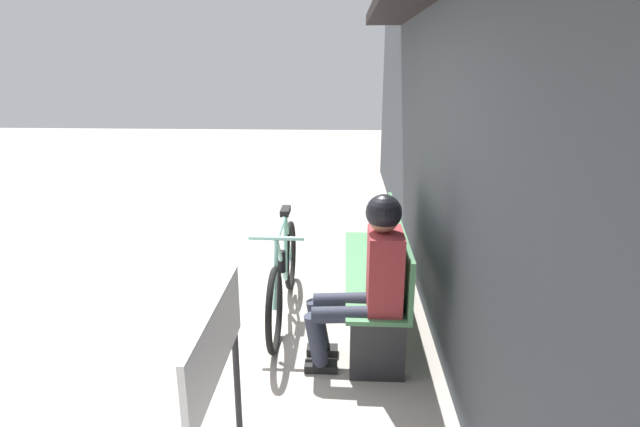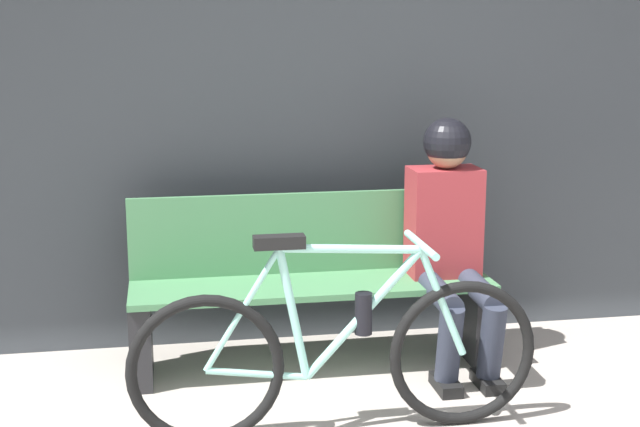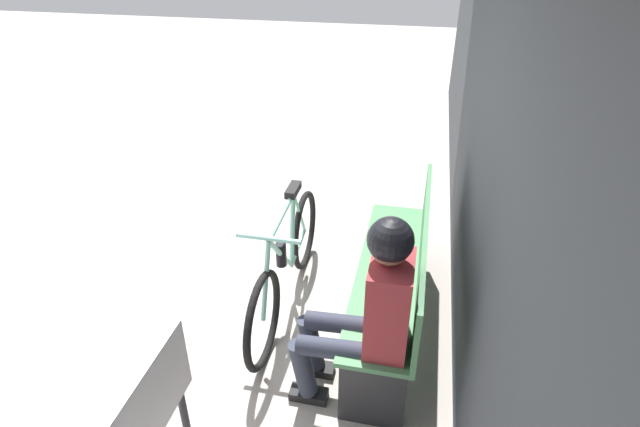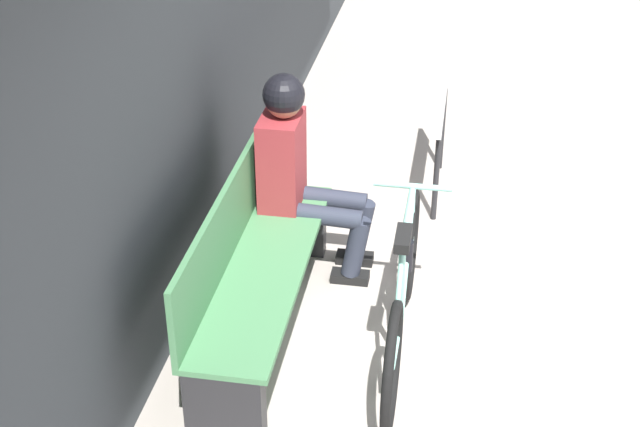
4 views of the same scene
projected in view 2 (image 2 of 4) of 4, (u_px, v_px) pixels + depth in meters
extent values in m
cube|color=#3D4247|center=(350.00, 32.00, 4.54)|extent=(12.00, 0.12, 3.20)
cube|color=#477F51|center=(313.00, 286.00, 4.25)|extent=(1.73, 0.42, 0.03)
cube|color=#477F51|center=(306.00, 233.00, 4.39)|extent=(1.73, 0.03, 0.40)
cube|color=#232326|center=(141.00, 339.00, 4.15)|extent=(0.10, 0.36, 0.40)
cube|color=#232326|center=(474.00, 319.00, 4.43)|extent=(0.10, 0.36, 0.40)
torus|color=black|center=(206.00, 371.00, 3.49)|extent=(0.62, 0.05, 0.62)
torus|color=black|center=(463.00, 353.00, 3.67)|extent=(0.62, 0.05, 0.62)
cylinder|color=#93DBCC|center=(351.00, 249.00, 3.49)|extent=(0.57, 0.03, 0.07)
cylinder|color=#93DBCC|center=(364.00, 314.00, 3.55)|extent=(0.49, 0.03, 0.53)
cylinder|color=#93DBCC|center=(293.00, 314.00, 3.50)|extent=(0.14, 0.03, 0.54)
cylinder|color=#93DBCC|center=(257.00, 374.00, 3.53)|extent=(0.40, 0.03, 0.08)
cylinder|color=#93DBCC|center=(242.00, 310.00, 3.46)|extent=(0.32, 0.02, 0.49)
cylinder|color=#93DBCC|center=(442.00, 302.00, 3.60)|extent=(0.22, 0.03, 0.46)
cube|color=black|center=(279.00, 242.00, 3.43)|extent=(0.20, 0.07, 0.05)
cylinder|color=#93DBCC|center=(421.00, 245.00, 3.54)|extent=(0.03, 0.40, 0.03)
cylinder|color=black|center=(364.00, 314.00, 3.55)|extent=(0.07, 0.07, 0.17)
cylinder|color=#2D3342|center=(438.00, 292.00, 4.13)|extent=(0.11, 0.44, 0.13)
cylinder|color=#2D3342|center=(449.00, 344.00, 3.99)|extent=(0.11, 0.17, 0.38)
cube|color=black|center=(446.00, 384.00, 4.07)|extent=(0.10, 0.22, 0.06)
cylinder|color=#2D3342|center=(479.00, 290.00, 4.17)|extent=(0.11, 0.44, 0.13)
cylinder|color=#2D3342|center=(492.00, 341.00, 4.03)|extent=(0.11, 0.17, 0.38)
cube|color=black|center=(488.00, 381.00, 4.10)|extent=(0.10, 0.22, 0.06)
cube|color=maroon|center=(444.00, 222.00, 4.34)|extent=(0.34, 0.22, 0.53)
sphere|color=#9E7556|center=(447.00, 148.00, 4.24)|extent=(0.20, 0.20, 0.20)
sphere|color=black|center=(447.00, 142.00, 4.23)|extent=(0.23, 0.23, 0.23)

